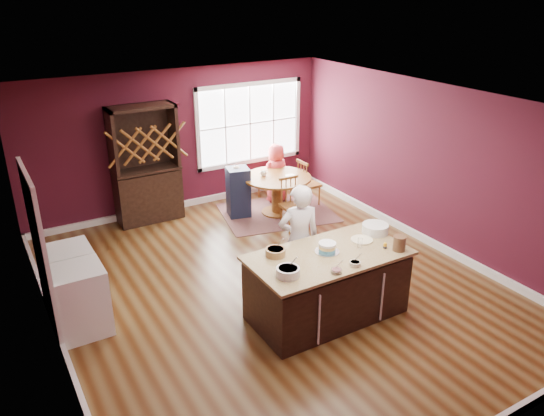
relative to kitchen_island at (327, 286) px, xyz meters
The scene contains 28 objects.
room_shell 1.37m from the kitchen_island, 103.07° to the left, with size 7.00×7.00×7.00m.
window 4.77m from the kitchen_island, 74.16° to the left, with size 2.36×0.10×1.66m, color white, non-canonical shape.
doorway 3.63m from the kitchen_island, 153.46° to the left, with size 0.08×1.26×2.13m, color white, non-canonical shape.
kitchen_island is the anchor object (origin of this frame).
dining_table 3.47m from the kitchen_island, 69.83° to the left, with size 1.29×1.29×0.75m.
baker 0.80m from the kitchen_island, 88.82° to the left, with size 0.60×0.39×1.63m, color silver.
layer_cake 0.55m from the kitchen_island, 73.71° to the left, with size 0.32×0.32×0.13m, color white, non-canonical shape.
bowl_blue 0.94m from the kitchen_island, 164.67° to the right, with size 0.28×0.28×0.11m, color silver.
bowl_yellow 0.86m from the kitchen_island, 152.80° to the left, with size 0.26×0.26×0.10m, color olive.
bowl_pink 0.70m from the kitchen_island, 115.03° to the right, with size 0.14×0.14×0.05m, color white.
bowl_olive 0.66m from the kitchen_island, 76.22° to the right, with size 0.14×0.14×0.05m, color beige.
drinking_glass 0.72m from the kitchen_island, ahead, with size 0.07×0.07×0.13m, color silver.
dinner_plate 0.79m from the kitchen_island, ahead, with size 0.30×0.30×0.02m, color beige.
white_tub 1.09m from the kitchen_island, 11.21° to the left, with size 0.36×0.36×0.12m, color silver.
stoneware_crock 1.09m from the kitchen_island, 24.01° to the right, with size 0.17×0.17×0.20m, color #402E20.
toy_figurine 0.93m from the kitchen_island, 18.91° to the right, with size 0.05×0.05×0.09m, color gold, non-canonical shape.
rug 3.50m from the kitchen_island, 69.83° to the left, with size 2.08×1.61×0.01m, color brown.
chair_east 3.85m from the kitchen_island, 59.32° to the left, with size 0.40×0.38×0.95m, color brown, non-canonical shape.
chair_south 2.75m from the kitchen_island, 66.77° to the left, with size 0.40×0.38×0.96m, color #9A5F25, non-canonical shape.
chair_north 4.34m from the kitchen_island, 70.00° to the left, with size 0.38×0.36×0.90m, color #935B38, non-canonical shape.
seated_woman 4.09m from the kitchen_island, 68.46° to the left, with size 0.59×0.38×1.20m, color #D63C41.
high_chair 3.58m from the kitchen_island, 81.82° to the left, with size 0.40×0.40×0.99m, color black, non-canonical shape.
toddler 3.66m from the kitchen_island, 82.94° to the left, with size 0.18×0.14×0.26m, color #8CA5BF, non-canonical shape.
table_plate 3.47m from the kitchen_island, 65.64° to the left, with size 0.21×0.21×0.02m, color beige.
table_cup 3.58m from the kitchen_island, 73.92° to the left, with size 0.12×0.12×0.09m, color silver.
hutch 4.39m from the kitchen_island, 103.46° to the left, with size 1.18×0.49×2.16m, color black.
washer 3.14m from the kitchen_island, 155.99° to the left, with size 0.62×0.60×0.90m, color silver.
dryer 3.45m from the kitchen_island, 146.25° to the left, with size 0.62×0.60×0.90m, color white.
Camera 1 is at (-3.44, -5.81, 4.12)m, focal length 35.00 mm.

